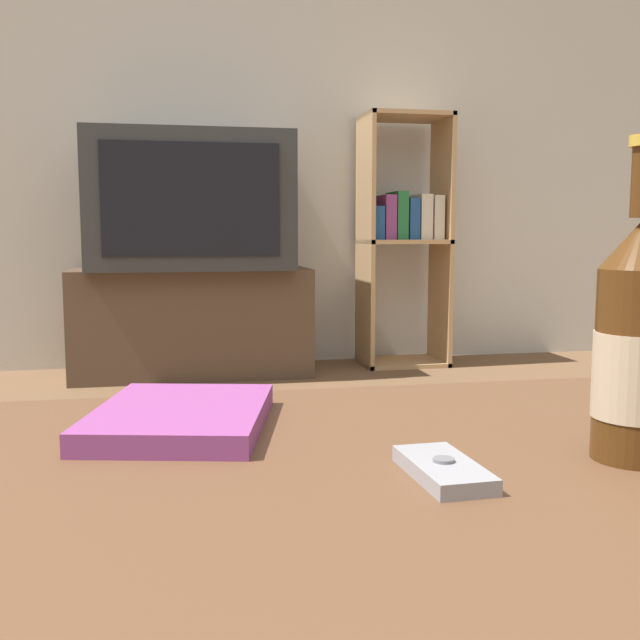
# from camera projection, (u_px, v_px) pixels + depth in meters

# --- Properties ---
(back_wall) EXTENTS (8.00, 0.05, 2.60)m
(back_wall) POSITION_uv_depth(u_px,v_px,m) (183.00, 90.00, 3.50)
(back_wall) COLOR beige
(back_wall) RESTS_ON ground_plane
(coffee_table) EXTENTS (1.24, 0.65, 0.43)m
(coffee_table) POSITION_uv_depth(u_px,v_px,m) (266.00, 536.00, 0.67)
(coffee_table) COLOR brown
(coffee_table) RESTS_ON ground_plane
(tv_stand) EXTENTS (1.04, 0.42, 0.48)m
(tv_stand) POSITION_uv_depth(u_px,v_px,m) (192.00, 322.00, 3.35)
(tv_stand) COLOR #4C3828
(tv_stand) RESTS_ON ground_plane
(television) EXTENTS (0.87, 0.59, 0.58)m
(television) POSITION_uv_depth(u_px,v_px,m) (190.00, 202.00, 3.29)
(television) COLOR #2D2D2D
(television) RESTS_ON tv_stand
(bookshelf) EXTENTS (0.40, 0.30, 1.19)m
(bookshelf) POSITION_uv_depth(u_px,v_px,m) (404.00, 233.00, 3.57)
(bookshelf) COLOR tan
(bookshelf) RESTS_ON ground_plane
(beer_bottle) EXTENTS (0.08, 0.08, 0.29)m
(beer_bottle) POSITION_uv_depth(u_px,v_px,m) (638.00, 345.00, 0.68)
(beer_bottle) COLOR #47280F
(beer_bottle) RESTS_ON coffee_table
(cell_phone) EXTENTS (0.06, 0.11, 0.02)m
(cell_phone) POSITION_uv_depth(u_px,v_px,m) (443.00, 469.00, 0.64)
(cell_phone) COLOR gray
(cell_phone) RESTS_ON coffee_table
(table_book) EXTENTS (0.22, 0.27, 0.02)m
(table_book) POSITION_uv_depth(u_px,v_px,m) (181.00, 417.00, 0.80)
(table_book) COLOR #7F3875
(table_book) RESTS_ON coffee_table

